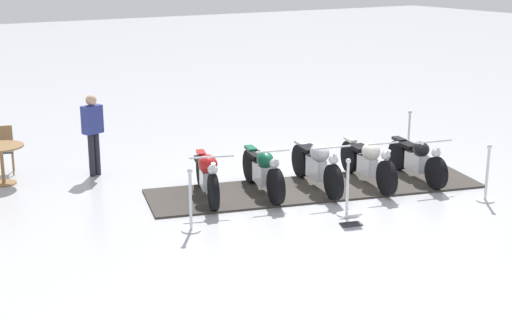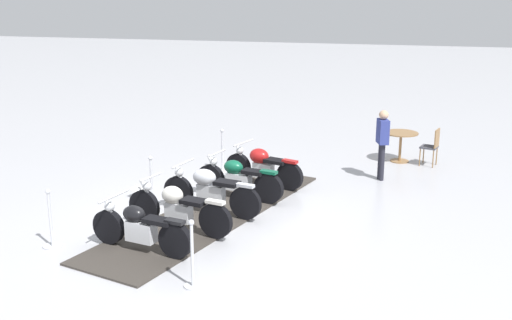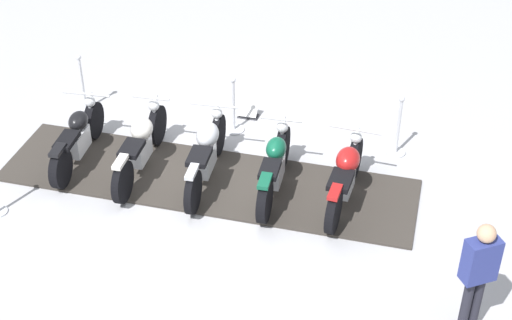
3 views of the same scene
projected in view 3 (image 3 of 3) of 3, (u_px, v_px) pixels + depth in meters
ground_plane at (207, 181)px, 12.13m from camera, size 80.00×80.00×0.00m
display_platform at (207, 180)px, 12.12m from camera, size 3.30×6.69×0.04m
motorcycle_maroon at (346, 175)px, 11.43m from camera, size 1.97×0.95×0.94m
motorcycle_forest at (274, 166)px, 11.66m from camera, size 2.06×0.72×0.96m
motorcycle_chrome at (206, 152)px, 11.86m from camera, size 2.20×0.79×0.97m
motorcycle_cream at (141, 144)px, 12.10m from camera, size 2.23×0.76×0.97m
motorcycle_black at (78, 137)px, 12.34m from camera, size 2.01×0.78×0.91m
stanchion_right_mid at (234, 115)px, 13.17m from camera, size 0.35×0.35×1.02m
stanchion_right_rear at (84, 93)px, 13.72m from camera, size 0.34×0.34×1.08m
stanchion_right_front at (397, 135)px, 12.57m from camera, size 0.32×0.32×1.07m
info_placard at (248, 113)px, 13.66m from camera, size 0.32×0.40×0.22m
bystander_person at (478, 271)px, 9.01m from camera, size 0.34×0.45×1.68m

